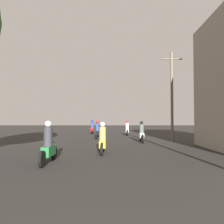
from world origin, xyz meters
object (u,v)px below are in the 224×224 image
at_px(motorcycle_green, 48,147).
at_px(utility_pole_far, 172,95).
at_px(motorcycle_red, 92,128).
at_px(motorcycle_silver, 127,129).
at_px(motorcycle_black, 97,131).
at_px(motorcycle_white, 141,134).
at_px(motorcycle_yellow, 103,141).

distance_m(motorcycle_green, utility_pole_far, 11.08).
bearing_deg(motorcycle_red, motorcycle_silver, -39.61).
height_order(motorcycle_silver, utility_pole_far, utility_pole_far).
relative_size(motorcycle_green, motorcycle_black, 1.00).
distance_m(motorcycle_white, motorcycle_black, 4.47).
xyz_separation_m(motorcycle_green, motorcycle_white, (4.45, 7.68, -0.02)).
bearing_deg(motorcycle_yellow, motorcycle_white, 54.93).
height_order(motorcycle_white, motorcycle_silver, motorcycle_white).
distance_m(motorcycle_yellow, utility_pole_far, 8.18).
distance_m(motorcycle_yellow, motorcycle_silver, 12.04).
xyz_separation_m(motorcycle_white, motorcycle_black, (-3.46, 2.83, 0.01)).
bearing_deg(motorcycle_silver, motorcycle_white, -80.73).
relative_size(motorcycle_green, utility_pole_far, 0.31).
distance_m(motorcycle_white, utility_pole_far, 3.80).
xyz_separation_m(motorcycle_yellow, utility_pole_far, (4.91, 5.86, 2.92)).
xyz_separation_m(motorcycle_black, utility_pole_far, (5.83, -2.28, 2.91)).
relative_size(motorcycle_green, motorcycle_white, 0.98).
relative_size(motorcycle_black, motorcycle_silver, 1.03).
relative_size(motorcycle_black, utility_pole_far, 0.31).
xyz_separation_m(motorcycle_yellow, motorcycle_silver, (1.85, 11.90, -0.00)).
relative_size(motorcycle_white, utility_pole_far, 0.31).
bearing_deg(motorcycle_red, motorcycle_black, -87.57).
distance_m(motorcycle_green, motorcycle_red, 16.69).
height_order(motorcycle_green, utility_pole_far, utility_pole_far).
relative_size(motorcycle_silver, utility_pole_far, 0.30).
bearing_deg(motorcycle_red, motorcycle_green, -97.17).
height_order(motorcycle_yellow, motorcycle_black, motorcycle_black).
relative_size(motorcycle_yellow, motorcycle_silver, 0.93).
relative_size(motorcycle_green, motorcycle_red, 1.10).
distance_m(motorcycle_white, motorcycle_silver, 6.63).
bearing_deg(motorcycle_green, motorcycle_silver, 84.24).
height_order(motorcycle_black, motorcycle_silver, motorcycle_black).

